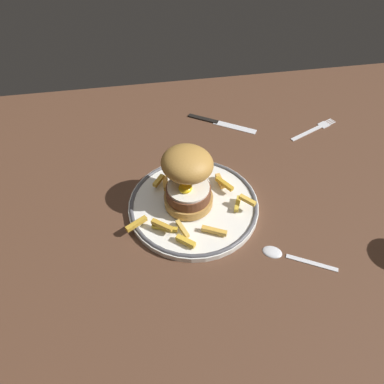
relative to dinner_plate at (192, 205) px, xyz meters
The scene contains 7 objects.
ground_plane 4.13cm from the dinner_plate, 84.22° to the right, with size 143.95×103.31×4.00cm, color #513323.
dinner_plate is the anchor object (origin of this frame).
burger 6.89cm from the dinner_plate, 118.55° to the left, with size 11.82×12.27×11.89cm.
fries_pile 1.52cm from the dinner_plate, 120.04° to the left, with size 24.93×22.51×2.49cm.
fork 39.66cm from the dinner_plate, 30.50° to the left, with size 13.71×7.15×0.36cm.
knife 29.06cm from the dinner_plate, 68.40° to the left, with size 15.99×10.94×0.70cm.
spoon 19.39cm from the dinner_plate, 44.28° to the right, with size 12.48×7.87×0.90cm.
Camera 1 is at (-8.09, -43.63, 55.35)cm, focal length 33.99 mm.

